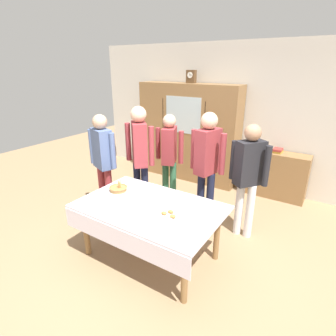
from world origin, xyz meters
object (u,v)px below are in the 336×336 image
at_px(bread_basket, 118,188).
at_px(person_near_right_end, 249,172).
at_px(person_behind_table_left, 207,160).
at_px(person_behind_table_right, 103,156).
at_px(dining_table, 148,214).
at_px(spoon_far_left, 115,206).
at_px(tea_cup_far_left, 128,207).
at_px(person_beside_shelf, 169,152).
at_px(bookshelf_low, 274,174).
at_px(wall_cabinet, 188,133).
at_px(tea_cup_near_left, 150,226).
at_px(mantel_clock, 191,77).
at_px(tea_cup_mid_left, 153,193).
at_px(spoon_front_edge, 131,184).
at_px(pastry_plate, 169,215).
at_px(book_stack, 278,150).
at_px(spoon_near_left, 113,214).
at_px(person_by_cabinet, 140,151).
at_px(tea_cup_back_edge, 151,187).

relative_size(bread_basket, person_near_right_end, 0.15).
relative_size(person_behind_table_left, person_behind_table_right, 1.05).
height_order(dining_table, spoon_far_left, spoon_far_left).
bearing_deg(tea_cup_far_left, person_beside_shelf, 104.66).
bearing_deg(bookshelf_low, wall_cabinet, -178.37).
relative_size(bookshelf_low, tea_cup_near_left, 8.60).
distance_m(mantel_clock, tea_cup_near_left, 3.43).
height_order(bread_basket, person_near_right_end, person_near_right_end).
xyz_separation_m(dining_table, tea_cup_mid_left, (-0.12, 0.28, 0.12)).
relative_size(tea_cup_far_left, spoon_front_edge, 1.09).
relative_size(bookshelf_low, bread_basket, 4.66).
distance_m(mantel_clock, tea_cup_far_left, 3.14).
relative_size(tea_cup_mid_left, person_beside_shelf, 0.08).
bearing_deg(pastry_plate, person_behind_table_right, 160.07).
bearing_deg(person_beside_shelf, bookshelf_low, 42.78).
bearing_deg(book_stack, bookshelf_low, 63.43).
bearing_deg(spoon_far_left, tea_cup_near_left, -14.02).
xyz_separation_m(wall_cabinet, person_behind_table_left, (1.14, -1.52, 0.07)).
relative_size(spoon_near_left, spoon_far_left, 1.00).
distance_m(tea_cup_far_left, person_near_right_end, 1.64).
relative_size(dining_table, spoon_front_edge, 14.29).
bearing_deg(person_by_cabinet, mantel_clock, 93.94).
distance_m(tea_cup_near_left, bread_basket, 1.01).
relative_size(tea_cup_back_edge, spoon_far_left, 1.09).
relative_size(dining_table, person_near_right_end, 1.06).
relative_size(bookshelf_low, tea_cup_back_edge, 8.60).
relative_size(spoon_far_left, person_by_cabinet, 0.07).
xyz_separation_m(bookshelf_low, tea_cup_back_edge, (-1.13, -2.23, 0.33)).
distance_m(person_by_cabinet, person_beside_shelf, 0.57).
xyz_separation_m(bookshelf_low, pastry_plate, (-0.55, -2.69, 0.31)).
xyz_separation_m(bookshelf_low, spoon_front_edge, (-1.46, -2.25, 0.30)).
height_order(wall_cabinet, spoon_far_left, wall_cabinet).
height_order(bookshelf_low, person_beside_shelf, person_beside_shelf).
relative_size(wall_cabinet, tea_cup_far_left, 16.35).
xyz_separation_m(tea_cup_far_left, spoon_far_left, (-0.18, -0.02, -0.02)).
distance_m(tea_cup_back_edge, spoon_far_left, 0.62).
relative_size(bread_basket, person_behind_table_right, 0.15).
bearing_deg(tea_cup_mid_left, pastry_plate, -35.90).
bearing_deg(mantel_clock, person_behind_table_right, -100.41).
bearing_deg(tea_cup_mid_left, spoon_far_left, -114.50).
relative_size(dining_table, spoon_far_left, 14.29).
xyz_separation_m(bookshelf_low, bread_basket, (-1.46, -2.50, 0.34)).
relative_size(bookshelf_low, book_stack, 5.68).
bearing_deg(person_by_cabinet, spoon_front_edge, -69.94).
height_order(spoon_front_edge, spoon_far_left, same).
xyz_separation_m(wall_cabinet, spoon_near_left, (0.68, -2.93, -0.25)).
bearing_deg(wall_cabinet, spoon_near_left, -77.01).
xyz_separation_m(spoon_front_edge, spoon_far_left, (0.26, -0.59, 0.00)).
bearing_deg(tea_cup_back_edge, wall_cabinet, 106.51).
distance_m(tea_cup_mid_left, spoon_near_left, 0.63).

